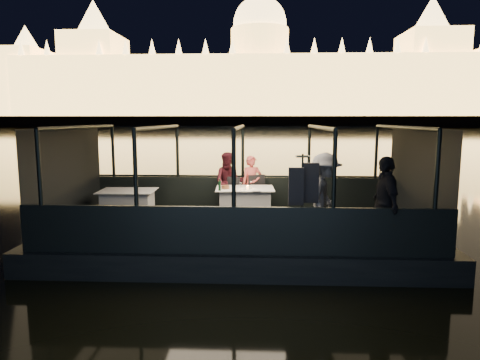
{
  "coord_description": "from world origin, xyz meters",
  "views": [
    {
      "loc": [
        0.47,
        -9.64,
        2.99
      ],
      "look_at": [
        0.0,
        0.4,
        1.55
      ],
      "focal_mm": 32.0,
      "sensor_mm": 36.0,
      "label": 1
    }
  ],
  "objects_px": {
    "dining_table_aft": "(128,204)",
    "passenger_dark": "(385,207)",
    "coat_stand": "(302,202)",
    "person_woman_coral": "(252,184)",
    "person_man_maroon": "(229,184)",
    "wine_bottle": "(220,184)",
    "passenger_stripe": "(324,201)",
    "chair_port_right": "(257,197)",
    "dining_table_central": "(245,203)",
    "chair_port_left": "(232,197)"
  },
  "relations": [
    {
      "from": "person_woman_coral",
      "to": "wine_bottle",
      "type": "xyz_separation_m",
      "value": [
        -0.76,
        -1.13,
        0.17
      ]
    },
    {
      "from": "passenger_stripe",
      "to": "passenger_dark",
      "type": "relative_size",
      "value": 1.01
    },
    {
      "from": "dining_table_central",
      "to": "chair_port_right",
      "type": "bearing_deg",
      "value": 58.61
    },
    {
      "from": "chair_port_left",
      "to": "passenger_dark",
      "type": "relative_size",
      "value": 0.52
    },
    {
      "from": "dining_table_central",
      "to": "passenger_stripe",
      "type": "distance_m",
      "value": 2.7
    },
    {
      "from": "dining_table_central",
      "to": "passenger_dark",
      "type": "xyz_separation_m",
      "value": [
        2.72,
        -2.63,
        0.47
      ]
    },
    {
      "from": "person_man_maroon",
      "to": "passenger_stripe",
      "type": "xyz_separation_m",
      "value": [
        2.13,
        -2.8,
        0.1
      ]
    },
    {
      "from": "dining_table_aft",
      "to": "chair_port_right",
      "type": "xyz_separation_m",
      "value": [
        3.22,
        0.72,
        0.06
      ]
    },
    {
      "from": "chair_port_right",
      "to": "person_man_maroon",
      "type": "relative_size",
      "value": 0.62
    },
    {
      "from": "chair_port_right",
      "to": "coat_stand",
      "type": "bearing_deg",
      "value": -97.24
    },
    {
      "from": "person_woman_coral",
      "to": "passenger_dark",
      "type": "height_order",
      "value": "passenger_dark"
    },
    {
      "from": "passenger_stripe",
      "to": "person_woman_coral",
      "type": "bearing_deg",
      "value": 46.09
    },
    {
      "from": "passenger_dark",
      "to": "wine_bottle",
      "type": "distance_m",
      "value": 4.0
    },
    {
      "from": "chair_port_right",
      "to": "passenger_dark",
      "type": "distance_m",
      "value": 3.97
    },
    {
      "from": "person_woman_coral",
      "to": "passenger_stripe",
      "type": "distance_m",
      "value": 3.18
    },
    {
      "from": "dining_table_central",
      "to": "person_man_maroon",
      "type": "relative_size",
      "value": 0.9
    },
    {
      "from": "dining_table_central",
      "to": "wine_bottle",
      "type": "relative_size",
      "value": 5.01
    },
    {
      "from": "coat_stand",
      "to": "passenger_stripe",
      "type": "height_order",
      "value": "coat_stand"
    },
    {
      "from": "dining_table_aft",
      "to": "passenger_stripe",
      "type": "distance_m",
      "value": 4.97
    },
    {
      "from": "passenger_stripe",
      "to": "dining_table_aft",
      "type": "bearing_deg",
      "value": 86.01
    },
    {
      "from": "person_man_maroon",
      "to": "passenger_dark",
      "type": "bearing_deg",
      "value": -41.77
    },
    {
      "from": "dining_table_aft",
      "to": "chair_port_right",
      "type": "height_order",
      "value": "chair_port_right"
    },
    {
      "from": "coat_stand",
      "to": "person_woman_coral",
      "type": "distance_m",
      "value": 3.39
    },
    {
      "from": "coat_stand",
      "to": "dining_table_aft",
      "type": "bearing_deg",
      "value": 151.18
    },
    {
      "from": "person_woman_coral",
      "to": "chair_port_right",
      "type": "bearing_deg",
      "value": -77.17
    },
    {
      "from": "chair_port_left",
      "to": "chair_port_right",
      "type": "xyz_separation_m",
      "value": [
        0.65,
        0.03,
        0.0
      ]
    },
    {
      "from": "person_woman_coral",
      "to": "person_man_maroon",
      "type": "bearing_deg",
      "value": 164.86
    },
    {
      "from": "chair_port_right",
      "to": "dining_table_aft",
      "type": "bearing_deg",
      "value": 168.77
    },
    {
      "from": "wine_bottle",
      "to": "passenger_stripe",
      "type": "bearing_deg",
      "value": -36.29
    },
    {
      "from": "chair_port_right",
      "to": "coat_stand",
      "type": "xyz_separation_m",
      "value": [
        0.89,
        -2.98,
        0.45
      ]
    },
    {
      "from": "coat_stand",
      "to": "person_man_maroon",
      "type": "bearing_deg",
      "value": 116.96
    },
    {
      "from": "dining_table_aft",
      "to": "person_woman_coral",
      "type": "relative_size",
      "value": 0.9
    },
    {
      "from": "dining_table_central",
      "to": "dining_table_aft",
      "type": "height_order",
      "value": "dining_table_central"
    },
    {
      "from": "dining_table_aft",
      "to": "person_woman_coral",
      "type": "height_order",
      "value": "person_woman_coral"
    },
    {
      "from": "chair_port_left",
      "to": "coat_stand",
      "type": "distance_m",
      "value": 3.37
    },
    {
      "from": "chair_port_left",
      "to": "wine_bottle",
      "type": "height_order",
      "value": "wine_bottle"
    },
    {
      "from": "passenger_dark",
      "to": "coat_stand",
      "type": "bearing_deg",
      "value": -97.9
    },
    {
      "from": "dining_table_central",
      "to": "wine_bottle",
      "type": "bearing_deg",
      "value": -145.73
    },
    {
      "from": "coat_stand",
      "to": "person_woman_coral",
      "type": "relative_size",
      "value": 1.21
    },
    {
      "from": "person_woman_coral",
      "to": "passenger_dark",
      "type": "bearing_deg",
      "value": -67.81
    },
    {
      "from": "dining_table_aft",
      "to": "passenger_dark",
      "type": "relative_size",
      "value": 0.76
    },
    {
      "from": "dining_table_aft",
      "to": "wine_bottle",
      "type": "bearing_deg",
      "value": -3.98
    },
    {
      "from": "chair_port_left",
      "to": "person_man_maroon",
      "type": "height_order",
      "value": "person_man_maroon"
    },
    {
      "from": "dining_table_aft",
      "to": "person_woman_coral",
      "type": "bearing_deg",
      "value": 17.4
    },
    {
      "from": "chair_port_right",
      "to": "wine_bottle",
      "type": "height_order",
      "value": "wine_bottle"
    },
    {
      "from": "dining_table_central",
      "to": "passenger_stripe",
      "type": "xyz_separation_m",
      "value": [
        1.67,
        -2.08,
        0.47
      ]
    },
    {
      "from": "chair_port_left",
      "to": "person_woman_coral",
      "type": "distance_m",
      "value": 0.66
    },
    {
      "from": "person_man_maroon",
      "to": "chair_port_left",
      "type": "bearing_deg",
      "value": -64.64
    },
    {
      "from": "dining_table_central",
      "to": "passenger_dark",
      "type": "distance_m",
      "value": 3.81
    },
    {
      "from": "person_man_maroon",
      "to": "passenger_dark",
      "type": "xyz_separation_m",
      "value": [
        3.18,
        -3.35,
        0.1
      ]
    }
  ]
}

